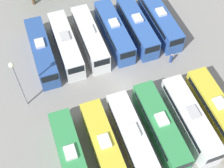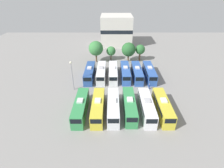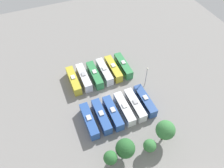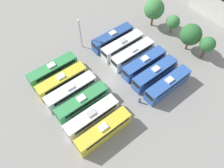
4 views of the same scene
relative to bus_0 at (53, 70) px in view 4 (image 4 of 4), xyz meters
name	(u,v)px [view 4 (image 4 of 4)]	position (x,y,z in m)	size (l,w,h in m)	color
ground_plane	(109,82)	(8.87, 8.14, -1.69)	(122.28, 122.28, 0.00)	gray
bus_0	(53,70)	(0.00, 0.00, 0.00)	(2.47, 10.81, 3.43)	#338C4C
bus_1	(62,81)	(3.71, 0.01, 0.00)	(2.47, 10.81, 3.43)	gold
bus_2	(71,91)	(6.98, 0.12, 0.00)	(2.47, 10.81, 3.43)	silver
bus_3	(82,102)	(10.50, 0.40, 0.00)	(2.47, 10.81, 3.43)	#338C4C
bus_4	(92,117)	(14.13, 0.05, 0.00)	(2.47, 10.81, 3.43)	white
bus_5	(104,131)	(17.60, 0.10, 0.00)	(2.47, 10.81, 3.43)	gold
bus_6	(113,38)	(0.16, 16.07, 0.00)	(2.47, 10.81, 3.43)	#284C93
bus_7	(123,45)	(3.58, 16.25, 0.00)	(2.47, 10.81, 3.43)	silver
bus_8	(133,54)	(7.03, 16.30, 0.00)	(2.47, 10.81, 3.43)	silver
bus_9	(144,63)	(10.65, 16.40, 0.00)	(2.47, 10.81, 3.43)	#2D56A8
bus_10	(155,73)	(14.07, 16.22, 0.00)	(2.47, 10.81, 3.43)	#2D56A8
bus_11	(168,84)	(17.72, 16.30, 0.00)	(2.47, 10.81, 3.43)	#2D56A8
worker_person	(140,100)	(16.57, 9.76, -0.94)	(0.36, 0.36, 1.61)	navy
light_pole	(80,29)	(-3.37, 9.54, 3.73)	(0.60, 0.60, 8.02)	gray
tree_0	(154,9)	(1.18, 28.14, 3.19)	(5.01, 5.01, 7.41)	brown
tree_1	(173,22)	(6.34, 29.78, 1.66)	(3.30, 3.30, 5.02)	brown
tree_2	(191,35)	(12.47, 28.51, 2.67)	(4.84, 4.84, 6.80)	brown
tree_3	(208,45)	(16.62, 29.22, 2.39)	(3.38, 3.38, 5.84)	brown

